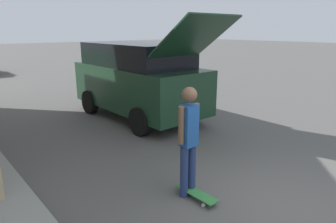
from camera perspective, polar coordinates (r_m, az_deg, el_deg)
The scene contains 4 objects.
ground_plane at distance 4.98m, azimuth 21.85°, elevation -17.45°, with size 120.00×120.00×0.00m, color #54514F.
suv_parked at distance 9.01m, azimuth -5.73°, elevation 6.30°, with size 2.11×5.19×2.93m.
skateboarder at distance 4.66m, azimuth 3.94°, elevation -4.79°, with size 0.41×0.24×1.78m.
skateboard at distance 4.97m, azimuth 5.42°, elevation -15.28°, with size 0.22×0.78×0.10m.
Camera 1 is at (-3.86, -1.76, 2.61)m, focal length 32.00 mm.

